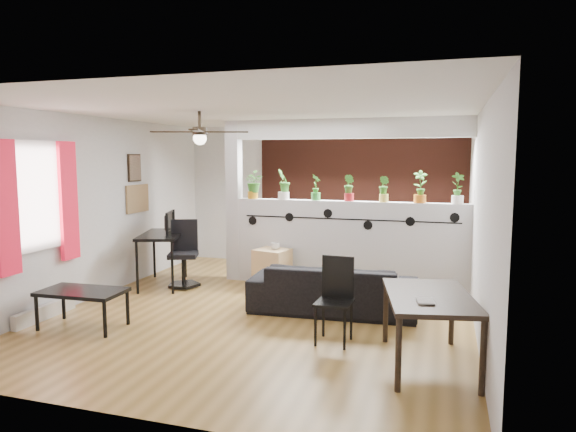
{
  "coord_description": "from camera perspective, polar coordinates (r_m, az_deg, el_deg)",
  "views": [
    {
      "loc": [
        2.22,
        -6.27,
        2.03
      ],
      "look_at": [
        0.1,
        0.6,
        1.19
      ],
      "focal_mm": 32.0,
      "sensor_mm": 36.0,
      "label": 1
    }
  ],
  "objects": [
    {
      "name": "room_shell",
      "position": [
        6.69,
        -2.31,
        0.36
      ],
      "size": [
        6.3,
        7.1,
        2.9
      ],
      "color": "brown",
      "rests_on": "ground"
    },
    {
      "name": "partition_wall",
      "position": [
        8.01,
        6.73,
        -3.16
      ],
      "size": [
        3.6,
        0.18,
        1.35
      ],
      "primitive_type": "cube",
      "color": "#BCBCC1",
      "rests_on": "ground"
    },
    {
      "name": "ceiling_header",
      "position": [
        7.91,
        6.91,
        9.63
      ],
      "size": [
        3.6,
        0.18,
        0.3
      ],
      "primitive_type": "cube",
      "color": "silver",
      "rests_on": "room_shell"
    },
    {
      "name": "pier_column",
      "position": [
        8.48,
        -6.01,
        1.65
      ],
      "size": [
        0.22,
        0.2,
        2.6
      ],
      "primitive_type": "cube",
      "color": "#BCBCC1",
      "rests_on": "ground"
    },
    {
      "name": "brick_panel",
      "position": [
        9.37,
        8.42,
        2.09
      ],
      "size": [
        3.9,
        0.05,
        2.6
      ],
      "primitive_type": "cube",
      "color": "#993F2C",
      "rests_on": "ground"
    },
    {
      "name": "vine_decal",
      "position": [
        7.86,
        6.65,
        -0.36
      ],
      "size": [
        3.31,
        0.01,
        0.3
      ],
      "color": "black",
      "rests_on": "partition_wall"
    },
    {
      "name": "window_assembly",
      "position": [
        6.98,
        -26.06,
        1.68
      ],
      "size": [
        0.09,
        1.3,
        1.55
      ],
      "color": "white",
      "rests_on": "room_shell"
    },
    {
      "name": "baseboard_heater",
      "position": [
        7.22,
        -25.39,
        -9.62
      ],
      "size": [
        0.08,
        1.0,
        0.18
      ],
      "primitive_type": "cube",
      "color": "silver",
      "rests_on": "ground"
    },
    {
      "name": "corkboard",
      "position": [
        8.69,
        -16.38,
        1.87
      ],
      "size": [
        0.03,
        0.6,
        0.45
      ],
      "primitive_type": "cube",
      "color": "olive",
      "rests_on": "room_shell"
    },
    {
      "name": "framed_art",
      "position": [
        8.63,
        -16.68,
        5.15
      ],
      "size": [
        0.03,
        0.34,
        0.44
      ],
      "color": "#8C7259",
      "rests_on": "room_shell"
    },
    {
      "name": "ceiling_fan",
      "position": [
        6.69,
        -9.78,
        8.97
      ],
      "size": [
        1.19,
        1.19,
        0.43
      ],
      "color": "black",
      "rests_on": "room_shell"
    },
    {
      "name": "potted_plant_0",
      "position": [
        8.34,
        -3.94,
        3.6
      ],
      "size": [
        0.31,
        0.3,
        0.46
      ],
      "color": "#C38417",
      "rests_on": "partition_wall"
    },
    {
      "name": "potted_plant_1",
      "position": [
        8.16,
        -0.48,
        3.63
      ],
      "size": [
        0.3,
        0.32,
        0.48
      ],
      "color": "white",
      "rests_on": "partition_wall"
    },
    {
      "name": "potted_plant_2",
      "position": [
        8.02,
        3.11,
        3.31
      ],
      "size": [
        0.26,
        0.26,
        0.41
      ],
      "color": "#338D36",
      "rests_on": "partition_wall"
    },
    {
      "name": "potted_plant_3",
      "position": [
        7.91,
        6.82,
        3.22
      ],
      "size": [
        0.26,
        0.26,
        0.41
      ],
      "color": "#AE1B20",
      "rests_on": "partition_wall"
    },
    {
      "name": "potted_plant_4",
      "position": [
        7.83,
        10.62,
        3.07
      ],
      "size": [
        0.25,
        0.25,
        0.39
      ],
      "color": "gold",
      "rests_on": "partition_wall"
    },
    {
      "name": "potted_plant_5",
      "position": [
        7.79,
        14.48,
        3.29
      ],
      "size": [
        0.28,
        0.23,
        0.48
      ],
      "color": "#CB6A17",
      "rests_on": "partition_wall"
    },
    {
      "name": "potted_plant_6",
      "position": [
        7.78,
        18.36,
        3.08
      ],
      "size": [
        0.3,
        0.27,
        0.46
      ],
      "color": "white",
      "rests_on": "partition_wall"
    },
    {
      "name": "sofa",
      "position": [
        6.82,
        5.05,
        -8.07
      ],
      "size": [
        2.1,
        0.93,
        0.6
      ],
      "primitive_type": "imported",
      "rotation": [
        0.0,
        0.0,
        3.2
      ],
      "color": "black",
      "rests_on": "ground"
    },
    {
      "name": "cube_shelf",
      "position": [
        8.02,
        -1.77,
        -5.83
      ],
      "size": [
        0.57,
        0.53,
        0.6
      ],
      "primitive_type": "cube",
      "rotation": [
        0.0,
        0.0,
        -0.22
      ],
      "color": "tan",
      "rests_on": "ground"
    },
    {
      "name": "cup",
      "position": [
        7.94,
        -1.44,
        -3.36
      ],
      "size": [
        0.17,
        0.17,
        0.11
      ],
      "primitive_type": "imported",
      "rotation": [
        0.0,
        0.0,
        0.29
      ],
      "color": "gray",
      "rests_on": "cube_shelf"
    },
    {
      "name": "computer_desk",
      "position": [
        8.32,
        -13.82,
        -2.42
      ],
      "size": [
        0.93,
        1.28,
        0.83
      ],
      "color": "black",
      "rests_on": "ground"
    },
    {
      "name": "monitor",
      "position": [
        8.42,
        -13.33,
        -1.12
      ],
      "size": [
        0.33,
        0.15,
        0.18
      ],
      "primitive_type": "imported",
      "rotation": [
        0.0,
        0.0,
        1.89
      ],
      "color": "black",
      "rests_on": "computer_desk"
    },
    {
      "name": "office_chair",
      "position": [
        8.21,
        -11.5,
        -4.59
      ],
      "size": [
        0.55,
        0.56,
        1.02
      ],
      "color": "black",
      "rests_on": "ground"
    },
    {
      "name": "dining_table",
      "position": [
        5.2,
        15.41,
        -9.21
      ],
      "size": [
        1.03,
        1.43,
        0.71
      ],
      "color": "black",
      "rests_on": "ground"
    },
    {
      "name": "book",
      "position": [
        4.89,
        14.14,
        -9.15
      ],
      "size": [
        0.18,
        0.23,
        0.02
      ],
      "primitive_type": "imported",
      "rotation": [
        0.0,
        0.0,
        0.17
      ],
      "color": "gray",
      "rests_on": "dining_table"
    },
    {
      "name": "folding_chair",
      "position": [
        5.72,
        5.35,
        -8.36
      ],
      "size": [
        0.39,
        0.39,
        0.94
      ],
      "color": "black",
      "rests_on": "ground"
    },
    {
      "name": "coffee_table",
      "position": [
        6.61,
        -21.9,
        -8.05
      ],
      "size": [
        1.01,
        0.59,
        0.46
      ],
      "color": "black",
      "rests_on": "ground"
    }
  ]
}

